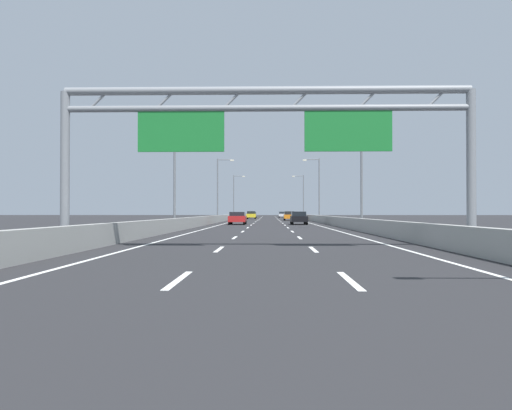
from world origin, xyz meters
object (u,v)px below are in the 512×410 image
(streetlamp_right_mid, at_px, (359,164))
(streetlamp_right_far, at_px, (318,186))
(streetlamp_left_mid, at_px, (177,164))
(streetlamp_right_distant, at_px, (302,194))
(sign_gantry, at_px, (266,126))
(streetlamp_left_distant, at_px, (235,194))
(yellow_car, at_px, (251,215))
(white_car, at_px, (282,215))
(red_car, at_px, (238,218))
(streetlamp_left_far, at_px, (219,186))
(silver_car, at_px, (253,215))
(orange_car, at_px, (289,216))
(black_car, at_px, (299,218))

(streetlamp_right_mid, height_order, streetlamp_right_far, same)
(streetlamp_left_mid, xyz_separation_m, streetlamp_right_distant, (14.93, 72.52, 0.00))
(sign_gantry, distance_m, streetlamp_left_distant, 95.46)
(streetlamp_left_distant, bearing_deg, yellow_car, -69.19)
(white_car, bearing_deg, red_car, -95.55)
(streetlamp_right_far, xyz_separation_m, streetlamp_right_distant, (0.00, 36.26, 0.00))
(streetlamp_left_far, distance_m, silver_car, 45.67)
(streetlamp_left_mid, bearing_deg, white_car, 82.82)
(streetlamp_left_mid, distance_m, yellow_car, 62.24)
(silver_car, height_order, red_car, red_car)
(streetlamp_right_far, distance_m, white_car, 49.99)
(streetlamp_left_distant, relative_size, orange_car, 2.27)
(streetlamp_right_distant, relative_size, black_car, 2.13)
(streetlamp_right_mid, bearing_deg, sign_gantry, -108.29)
(streetlamp_left_distant, relative_size, yellow_car, 2.07)
(yellow_car, bearing_deg, orange_car, -69.07)
(black_car, height_order, white_car, black_car)
(streetlamp_right_mid, distance_m, streetlamp_left_far, 39.22)
(streetlamp_right_distant, distance_m, silver_car, 15.14)
(black_car, bearing_deg, streetlamp_right_mid, -76.07)
(streetlamp_left_far, bearing_deg, orange_car, 34.74)
(yellow_car, xyz_separation_m, white_car, (6.80, 23.93, -0.04))
(streetlamp_left_mid, height_order, streetlamp_right_distant, same)
(streetlamp_right_mid, distance_m, red_car, 19.90)
(streetlamp_left_mid, bearing_deg, sign_gantry, -71.79)
(yellow_car, xyz_separation_m, red_car, (0.00, -45.95, -0.04))
(streetlamp_right_far, height_order, black_car, streetlamp_right_far)
(streetlamp_right_mid, height_order, streetlamp_right_distant, same)
(streetlamp_right_far, relative_size, yellow_car, 2.07)
(streetlamp_right_far, height_order, red_car, streetlamp_right_far)
(streetlamp_left_mid, relative_size, black_car, 2.13)
(streetlamp_left_mid, bearing_deg, yellow_car, 86.28)
(streetlamp_left_mid, height_order, streetlamp_right_mid, same)
(yellow_car, distance_m, orange_car, 19.37)
(streetlamp_right_distant, xyz_separation_m, white_car, (-4.11, 13.35, -4.65))
(orange_car, relative_size, black_car, 0.94)
(sign_gantry, height_order, streetlamp_left_mid, streetlamp_left_mid)
(streetlamp_right_mid, xyz_separation_m, silver_car, (-11.23, 81.54, -4.69))
(streetlamp_left_mid, distance_m, silver_car, 81.76)
(sign_gantry, xyz_separation_m, yellow_car, (-3.42, 84.58, -4.03))
(streetlamp_right_far, distance_m, streetlamp_right_distant, 36.26)
(silver_car, distance_m, orange_car, 38.38)
(streetlamp_left_distant, height_order, orange_car, streetlamp_left_distant)
(streetlamp_left_far, bearing_deg, yellow_car, 81.09)
(streetlamp_right_far, bearing_deg, streetlamp_right_distant, 90.00)
(sign_gantry, relative_size, streetlamp_right_far, 1.71)
(yellow_car, height_order, white_car, yellow_car)
(white_car, bearing_deg, streetlamp_right_mid, -87.26)
(silver_car, distance_m, white_car, 8.33)
(streetlamp_right_mid, height_order, black_car, streetlamp_right_mid)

